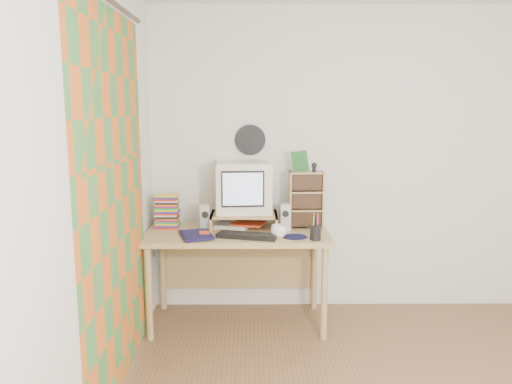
{
  "coord_description": "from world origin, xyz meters",
  "views": [
    {
      "loc": [
        -0.92,
        -2.36,
        1.7
      ],
      "look_at": [
        -0.89,
        1.33,
        1.07
      ],
      "focal_mm": 35.0,
      "sensor_mm": 36.0,
      "label": 1
    }
  ],
  "objects_px": {
    "keyboard": "(247,236)",
    "crt_monitor": "(243,187)",
    "cd_rack": "(306,200)",
    "mug": "(279,231)",
    "dvd_stack": "(167,212)",
    "desk": "(238,246)",
    "diary": "(182,234)"
  },
  "relations": [
    {
      "from": "desk",
      "to": "cd_rack",
      "type": "distance_m",
      "value": 0.65
    },
    {
      "from": "diary",
      "to": "keyboard",
      "type": "bearing_deg",
      "value": -16.18
    },
    {
      "from": "keyboard",
      "to": "mug",
      "type": "relative_size",
      "value": 3.74
    },
    {
      "from": "desk",
      "to": "dvd_stack",
      "type": "height_order",
      "value": "dvd_stack"
    },
    {
      "from": "keyboard",
      "to": "dvd_stack",
      "type": "xyz_separation_m",
      "value": [
        -0.64,
        0.32,
        0.11
      ]
    },
    {
      "from": "keyboard",
      "to": "mug",
      "type": "height_order",
      "value": "mug"
    },
    {
      "from": "keyboard",
      "to": "mug",
      "type": "bearing_deg",
      "value": 14.81
    },
    {
      "from": "crt_monitor",
      "to": "cd_rack",
      "type": "distance_m",
      "value": 0.51
    },
    {
      "from": "cd_rack",
      "to": "dvd_stack",
      "type": "bearing_deg",
      "value": 177.84
    },
    {
      "from": "keyboard",
      "to": "crt_monitor",
      "type": "bearing_deg",
      "value": 110.39
    },
    {
      "from": "desk",
      "to": "cd_rack",
      "type": "height_order",
      "value": "cd_rack"
    },
    {
      "from": "crt_monitor",
      "to": "dvd_stack",
      "type": "bearing_deg",
      "value": 177.88
    },
    {
      "from": "desk",
      "to": "mug",
      "type": "relative_size",
      "value": 11.91
    },
    {
      "from": "dvd_stack",
      "to": "desk",
      "type": "bearing_deg",
      "value": -6.12
    },
    {
      "from": "crt_monitor",
      "to": "keyboard",
      "type": "distance_m",
      "value": 0.46
    },
    {
      "from": "cd_rack",
      "to": "keyboard",
      "type": "bearing_deg",
      "value": -147.47
    },
    {
      "from": "dvd_stack",
      "to": "mug",
      "type": "bearing_deg",
      "value": -19.97
    },
    {
      "from": "crt_monitor",
      "to": "diary",
      "type": "relative_size",
      "value": 1.57
    },
    {
      "from": "desk",
      "to": "crt_monitor",
      "type": "relative_size",
      "value": 3.33
    },
    {
      "from": "desk",
      "to": "crt_monitor",
      "type": "height_order",
      "value": "crt_monitor"
    },
    {
      "from": "keyboard",
      "to": "cd_rack",
      "type": "distance_m",
      "value": 0.6
    },
    {
      "from": "keyboard",
      "to": "diary",
      "type": "relative_size",
      "value": 1.65
    },
    {
      "from": "desk",
      "to": "dvd_stack",
      "type": "distance_m",
      "value": 0.62
    },
    {
      "from": "desk",
      "to": "mug",
      "type": "height_order",
      "value": "mug"
    },
    {
      "from": "dvd_stack",
      "to": "cd_rack",
      "type": "distance_m",
      "value": 1.1
    },
    {
      "from": "desk",
      "to": "dvd_stack",
      "type": "relative_size",
      "value": 5.54
    },
    {
      "from": "mug",
      "to": "crt_monitor",
      "type": "bearing_deg",
      "value": 127.62
    },
    {
      "from": "dvd_stack",
      "to": "cd_rack",
      "type": "bearing_deg",
      "value": 0.36
    },
    {
      "from": "cd_rack",
      "to": "mug",
      "type": "bearing_deg",
      "value": -127.86
    },
    {
      "from": "diary",
      "to": "cd_rack",
      "type": "bearing_deg",
      "value": 2.46
    },
    {
      "from": "dvd_stack",
      "to": "crt_monitor",
      "type": "bearing_deg",
      "value": 2.55
    },
    {
      "from": "crt_monitor",
      "to": "cd_rack",
      "type": "height_order",
      "value": "crt_monitor"
    }
  ]
}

